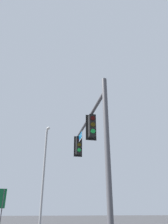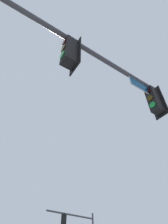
% 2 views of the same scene
% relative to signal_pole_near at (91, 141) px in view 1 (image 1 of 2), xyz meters
% --- Properties ---
extents(signal_pole_near, '(6.15, 1.58, 6.90)m').
position_rel_signal_pole_near_xyz_m(signal_pole_near, '(0.00, 0.00, 0.00)').
color(signal_pole_near, '#47474C').
rests_on(signal_pole_near, ground_plane).
extents(street_lamp, '(1.57, 0.44, 8.65)m').
position_rel_signal_pole_near_xyz_m(street_lamp, '(9.29, -0.18, -0.09)').
color(street_lamp, gray).
rests_on(street_lamp, ground_plane).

